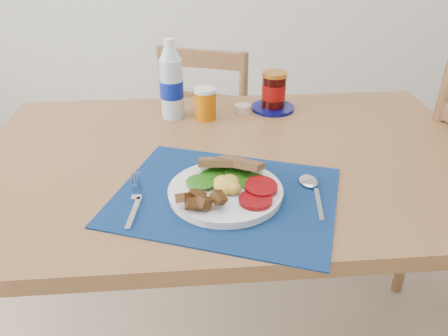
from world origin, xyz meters
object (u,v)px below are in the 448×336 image
Objects in this scene: chair_far at (210,119)px; jam_on_saucer at (274,93)px; juice_glass at (205,105)px; water_bottle at (172,84)px; breakfast_plate at (223,190)px.

jam_on_saucer is (0.19, -0.41, 0.26)m from chair_far.
juice_glass is 0.67× the size of jam_on_saucer.
water_bottle is 0.12m from juice_glass.
breakfast_plate is 0.47m from juice_glass.
water_bottle is (-0.12, 0.49, 0.09)m from breakfast_plate.
breakfast_plate is 2.70× the size of juice_glass.
water_bottle is at bearing 117.78° from breakfast_plate.
water_bottle is at bearing 91.99° from chair_far.
jam_on_saucer is at bearing 134.64° from chair_far.
water_bottle reaches higher than breakfast_plate.
juice_glass is at bearing -13.99° from water_bottle.
breakfast_plate is at bearing -111.90° from jam_on_saucer.
water_bottle is 2.61× the size of juice_glass.
chair_far is 11.07× the size of juice_glass.
breakfast_plate is 0.57m from jam_on_saucer.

